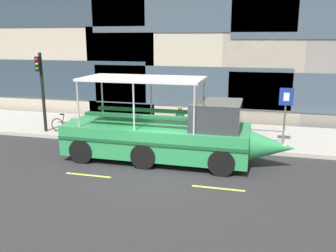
% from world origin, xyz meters
% --- Properties ---
extents(ground_plane, '(120.00, 120.00, 0.00)m').
position_xyz_m(ground_plane, '(0.00, 0.00, 0.00)').
color(ground_plane, '#2B2B2D').
extents(sidewalk, '(32.00, 4.80, 0.18)m').
position_xyz_m(sidewalk, '(0.00, 5.60, 0.09)').
color(sidewalk, '#A8A59E').
rests_on(sidewalk, ground_plane).
extents(curb_edge, '(32.00, 0.18, 0.18)m').
position_xyz_m(curb_edge, '(0.00, 3.11, 0.09)').
color(curb_edge, '#B2ADA3').
rests_on(curb_edge, ground_plane).
extents(lane_centreline, '(25.80, 0.12, 0.01)m').
position_xyz_m(lane_centreline, '(-0.00, -1.07, 0.00)').
color(lane_centreline, '#DBD64C').
rests_on(lane_centreline, ground_plane).
extents(curb_guardrail, '(10.30, 0.09, 0.85)m').
position_xyz_m(curb_guardrail, '(-0.43, 3.45, 0.75)').
color(curb_guardrail, gray).
rests_on(curb_guardrail, sidewalk).
extents(traffic_light_pole, '(0.24, 0.46, 4.05)m').
position_xyz_m(traffic_light_pole, '(-7.18, 3.59, 2.64)').
color(traffic_light_pole, black).
rests_on(traffic_light_pole, sidewalk).
extents(parking_sign, '(0.60, 0.12, 2.64)m').
position_xyz_m(parking_sign, '(4.71, 3.91, 1.98)').
color(parking_sign, '#4C4F54').
rests_on(parking_sign, sidewalk).
extents(leaned_bicycle, '(1.74, 0.46, 0.96)m').
position_xyz_m(leaned_bicycle, '(-6.03, 3.76, 0.56)').
color(leaned_bicycle, black).
rests_on(leaned_bicycle, sidewalk).
extents(duck_tour_boat, '(9.38, 2.64, 3.40)m').
position_xyz_m(duck_tour_boat, '(0.09, 1.30, 1.11)').
color(duck_tour_boat, '#2D9351').
rests_on(duck_tour_boat, ground_plane).
extents(pedestrian_near_bow, '(0.34, 0.32, 1.53)m').
position_xyz_m(pedestrian_near_bow, '(2.55, 4.86, 1.10)').
color(pedestrian_near_bow, black).
rests_on(pedestrian_near_bow, sidewalk).
extents(pedestrian_mid_left, '(0.39, 0.29, 1.54)m').
position_xyz_m(pedestrian_mid_left, '(-0.14, 4.35, 1.11)').
color(pedestrian_mid_left, '#47423D').
rests_on(pedestrian_mid_left, sidewalk).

